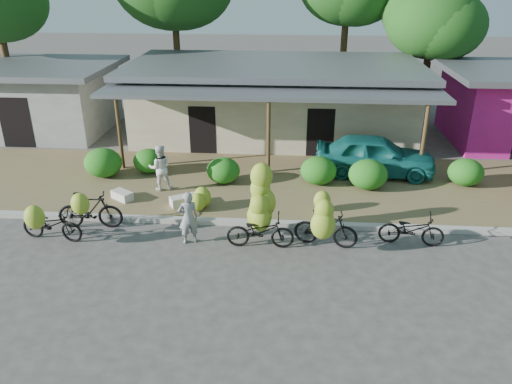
# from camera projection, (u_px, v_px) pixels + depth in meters

# --- Properties ---
(ground) EXTENTS (100.00, 100.00, 0.00)m
(ground) POSITION_uv_depth(u_px,v_px,m) (256.00, 260.00, 13.39)
(ground) COLOR #43403E
(ground) RESTS_ON ground
(sidewalk) EXTENTS (60.00, 6.00, 0.12)m
(sidewalk) POSITION_uv_depth(u_px,v_px,m) (267.00, 185.00, 17.92)
(sidewalk) COLOR olive
(sidewalk) RESTS_ON ground
(curb) EXTENTS (60.00, 0.25, 0.15)m
(curb) POSITION_uv_depth(u_px,v_px,m) (261.00, 223.00, 15.18)
(curb) COLOR #A8A399
(curb) RESTS_ON ground
(shop_main) EXTENTS (13.00, 8.50, 3.35)m
(shop_main) POSITION_uv_depth(u_px,v_px,m) (274.00, 100.00, 22.63)
(shop_main) COLOR beige
(shop_main) RESTS_ON ground
(shop_pink) EXTENTS (6.00, 6.00, 3.25)m
(shop_pink) POSITION_uv_depth(u_px,v_px,m) (512.00, 105.00, 21.99)
(shop_pink) COLOR #CC1F84
(shop_pink) RESTS_ON ground
(shop_grey) EXTENTS (7.00, 6.00, 3.15)m
(shop_grey) POSITION_uv_depth(u_px,v_px,m) (41.00, 97.00, 23.47)
(shop_grey) COLOR #A2A29D
(shop_grey) RESTS_ON ground
(tree_near_right) EXTENTS (4.74, 4.58, 6.73)m
(tree_near_right) POSITION_uv_depth(u_px,v_px,m) (429.00, 18.00, 24.15)
(tree_near_right) COLOR brown
(tree_near_right) RESTS_ON ground
(hedge_0) EXTENTS (1.38, 1.24, 1.07)m
(hedge_0) POSITION_uv_depth(u_px,v_px,m) (103.00, 163.00, 18.27)
(hedge_0) COLOR #1B5B14
(hedge_0) RESTS_ON sidewalk
(hedge_1) EXTENTS (1.16, 1.05, 0.91)m
(hedge_1) POSITION_uv_depth(u_px,v_px,m) (149.00, 161.00, 18.66)
(hedge_1) COLOR #1B5B14
(hedge_1) RESTS_ON sidewalk
(hedge_2) EXTENTS (1.19, 1.07, 0.93)m
(hedge_2) POSITION_uv_depth(u_px,v_px,m) (223.00, 171.00, 17.76)
(hedge_2) COLOR #1B5B14
(hedge_2) RESTS_ON sidewalk
(hedge_3) EXTENTS (1.28, 1.15, 1.00)m
(hedge_3) POSITION_uv_depth(u_px,v_px,m) (318.00, 171.00, 17.66)
(hedge_3) COLOR #1B5B14
(hedge_3) RESTS_ON sidewalk
(hedge_4) EXTENTS (1.35, 1.21, 1.05)m
(hedge_4) POSITION_uv_depth(u_px,v_px,m) (368.00, 174.00, 17.25)
(hedge_4) COLOR #1B5B14
(hedge_4) RESTS_ON sidewalk
(hedge_5) EXTENTS (1.23, 1.11, 0.96)m
(hedge_5) POSITION_uv_depth(u_px,v_px,m) (466.00, 172.00, 17.56)
(hedge_5) COLOR #1B5B14
(hedge_5) RESTS_ON sidewalk
(bike_far_left) EXTENTS (1.93, 1.33, 1.38)m
(bike_far_left) POSITION_uv_depth(u_px,v_px,m) (50.00, 223.00, 14.13)
(bike_far_left) COLOR black
(bike_far_left) RESTS_ON ground
(bike_left) EXTENTS (1.97, 1.21, 1.43)m
(bike_left) POSITION_uv_depth(u_px,v_px,m) (89.00, 210.00, 14.75)
(bike_left) COLOR black
(bike_left) RESTS_ON ground
(bike_center) EXTENTS (1.89, 1.20, 2.31)m
(bike_center) POSITION_uv_depth(u_px,v_px,m) (261.00, 215.00, 13.94)
(bike_center) COLOR black
(bike_center) RESTS_ON ground
(bike_right) EXTENTS (1.86, 1.35, 1.70)m
(bike_right) POSITION_uv_depth(u_px,v_px,m) (325.00, 226.00, 13.64)
(bike_right) COLOR black
(bike_right) RESTS_ON ground
(bike_far_right) EXTENTS (1.85, 0.82, 0.94)m
(bike_far_right) POSITION_uv_depth(u_px,v_px,m) (411.00, 229.00, 13.98)
(bike_far_right) COLOR black
(bike_far_right) RESTS_ON ground
(loose_banana_a) EXTENTS (0.49, 0.42, 0.61)m
(loose_banana_a) POSITION_uv_depth(u_px,v_px,m) (197.00, 202.00, 15.71)
(loose_banana_a) COLOR #A0B32C
(loose_banana_a) RESTS_ON sidewalk
(loose_banana_b) EXTENTS (0.56, 0.48, 0.71)m
(loose_banana_b) POSITION_uv_depth(u_px,v_px,m) (202.00, 197.00, 15.95)
(loose_banana_b) COLOR #A0B32C
(loose_banana_b) RESTS_ON sidewalk
(loose_banana_c) EXTENTS (0.54, 0.46, 0.67)m
(loose_banana_c) POSITION_uv_depth(u_px,v_px,m) (322.00, 201.00, 15.74)
(loose_banana_c) COLOR #A0B32C
(loose_banana_c) RESTS_ON sidewalk
(sack_near) EXTENTS (0.93, 0.78, 0.30)m
(sack_near) POSITION_uv_depth(u_px,v_px,m) (183.00, 200.00, 16.22)
(sack_near) COLOR beige
(sack_near) RESTS_ON sidewalk
(sack_far) EXTENTS (0.83, 0.74, 0.28)m
(sack_far) POSITION_uv_depth(u_px,v_px,m) (122.00, 195.00, 16.60)
(sack_far) COLOR beige
(sack_far) RESTS_ON sidewalk
(vendor) EXTENTS (0.67, 0.55, 1.57)m
(vendor) POSITION_uv_depth(u_px,v_px,m) (188.00, 218.00, 13.95)
(vendor) COLOR gray
(vendor) RESTS_ON ground
(bystander) EXTENTS (0.91, 0.78, 1.61)m
(bystander) POSITION_uv_depth(u_px,v_px,m) (160.00, 168.00, 17.08)
(bystander) COLOR silver
(bystander) RESTS_ON sidewalk
(teal_van) EXTENTS (4.49, 2.08, 1.49)m
(teal_van) POSITION_uv_depth(u_px,v_px,m) (375.00, 155.00, 18.41)
(teal_van) COLOR #166560
(teal_van) RESTS_ON sidewalk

